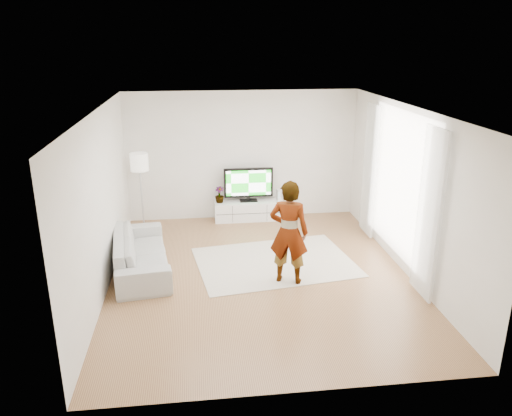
{
  "coord_description": "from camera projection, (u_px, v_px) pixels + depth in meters",
  "views": [
    {
      "loc": [
        -1.0,
        -7.61,
        3.84
      ],
      "look_at": [
        -0.02,
        0.4,
        1.08
      ],
      "focal_mm": 35.0,
      "sensor_mm": 36.0,
      "label": 1
    }
  ],
  "objects": [
    {
      "name": "ceiling",
      "position": [
        260.0,
        110.0,
        7.6
      ],
      "size": [
        6.0,
        6.0,
        0.0
      ],
      "primitive_type": "plane",
      "color": "white",
      "rests_on": "wall_back"
    },
    {
      "name": "game_console",
      "position": [
        278.0,
        195.0,
        11.02
      ],
      "size": [
        0.07,
        0.18,
        0.24
      ],
      "rotation": [
        0.0,
        0.0,
        0.11
      ],
      "color": "white",
      "rests_on": "media_console"
    },
    {
      "name": "sofa",
      "position": [
        141.0,
        252.0,
        8.62
      ],
      "size": [
        1.16,
        2.32,
        0.65
      ],
      "primitive_type": "imported",
      "rotation": [
        0.0,
        0.0,
        1.71
      ],
      "color": "#B8B8B3",
      "rests_on": "floor"
    },
    {
      "name": "window",
      "position": [
        400.0,
        184.0,
        8.61
      ],
      "size": [
        0.01,
        2.6,
        2.5
      ],
      "primitive_type": "cube",
      "color": "white",
      "rests_on": "wall_right"
    },
    {
      "name": "floor",
      "position": [
        260.0,
        275.0,
        8.51
      ],
      "size": [
        6.0,
        6.0,
        0.0
      ],
      "primitive_type": "plane",
      "color": "#A67B4A",
      "rests_on": "ground"
    },
    {
      "name": "curtain_far",
      "position": [
        370.0,
        171.0,
        9.85
      ],
      "size": [
        0.04,
        0.7,
        2.6
      ],
      "primitive_type": "cube",
      "color": "white",
      "rests_on": "floor"
    },
    {
      "name": "wall_back",
      "position": [
        242.0,
        156.0,
        10.87
      ],
      "size": [
        5.0,
        0.02,
        2.8
      ],
      "primitive_type": "cube",
      "color": "white",
      "rests_on": "floor"
    },
    {
      "name": "wall_right",
      "position": [
        408.0,
        192.0,
        8.34
      ],
      "size": [
        0.02,
        6.0,
        2.8
      ],
      "primitive_type": "cube",
      "color": "white",
      "rests_on": "floor"
    },
    {
      "name": "potted_plant",
      "position": [
        219.0,
        195.0,
        10.85
      ],
      "size": [
        0.2,
        0.2,
        0.35
      ],
      "primitive_type": "imported",
      "rotation": [
        0.0,
        0.0,
        -0.01
      ],
      "color": "#3F7238",
      "rests_on": "media_console"
    },
    {
      "name": "media_console",
      "position": [
        249.0,
        210.0,
        11.05
      ],
      "size": [
        1.51,
        0.43,
        0.42
      ],
      "color": "white",
      "rests_on": "floor"
    },
    {
      "name": "wall_front",
      "position": [
        297.0,
        283.0,
        5.24
      ],
      "size": [
        5.0,
        0.02,
        2.8
      ],
      "primitive_type": "cube",
      "color": "white",
      "rests_on": "floor"
    },
    {
      "name": "television",
      "position": [
        248.0,
        183.0,
        10.88
      ],
      "size": [
        1.07,
        0.21,
        0.75
      ],
      "color": "black",
      "rests_on": "media_console"
    },
    {
      "name": "wall_left",
      "position": [
        101.0,
        203.0,
        7.77
      ],
      "size": [
        0.02,
        6.0,
        2.8
      ],
      "primitive_type": "cube",
      "color": "white",
      "rests_on": "floor"
    },
    {
      "name": "floor_lamp",
      "position": [
        139.0,
        166.0,
        10.11
      ],
      "size": [
        0.36,
        0.36,
        1.63
      ],
      "color": "silver",
      "rests_on": "floor"
    },
    {
      "name": "rug",
      "position": [
        275.0,
        262.0,
        8.99
      ],
      "size": [
        2.99,
        2.34,
        0.01
      ],
      "primitive_type": "cube",
      "rotation": [
        0.0,
        0.0,
        0.14
      ],
      "color": "beige",
      "rests_on": "floor"
    },
    {
      "name": "curtain_near",
      "position": [
        429.0,
        215.0,
        7.41
      ],
      "size": [
        0.04,
        0.7,
        2.6
      ],
      "primitive_type": "cube",
      "color": "white",
      "rests_on": "floor"
    },
    {
      "name": "player",
      "position": [
        289.0,
        232.0,
        8.01
      ],
      "size": [
        0.73,
        0.6,
        1.73
      ],
      "primitive_type": "imported",
      "rotation": [
        0.0,
        0.0,
        2.8
      ],
      "color": "#334772",
      "rests_on": "rug"
    }
  ]
}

